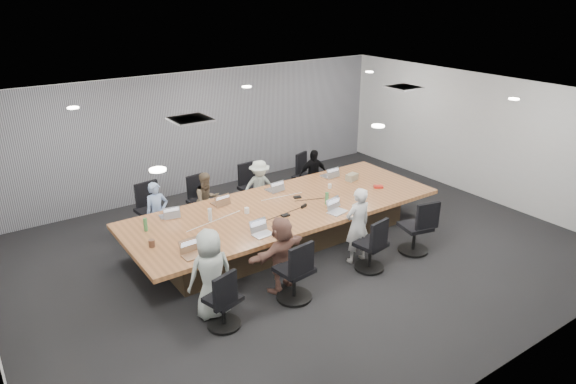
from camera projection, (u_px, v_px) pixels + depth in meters
floor at (300, 251)px, 9.52m from camera, size 10.00×8.00×0.00m
ceiling at (302, 101)px, 8.47m from camera, size 10.00×8.00×0.00m
wall_back at (201, 131)px, 12.05m from camera, size 10.00×0.00×2.80m
wall_front at (504, 281)px, 5.95m from camera, size 10.00×0.00×2.80m
wall_right at (479, 136)px, 11.63m from camera, size 0.00×8.00×2.80m
curtain at (202, 132)px, 11.99m from camera, size 9.80×0.04×2.80m
conference_table at (285, 222)px, 9.75m from camera, size 6.00×2.20×0.74m
chair_0 at (151, 215)px, 9.98m from camera, size 0.65×0.65×0.87m
chair_1 at (200, 205)px, 10.56m from camera, size 0.56×0.56×0.75m
chair_2 at (251, 192)px, 11.19m from camera, size 0.58×0.58×0.80m
chair_3 at (304, 180)px, 11.96m from camera, size 0.63×0.63×0.73m
chair_4 at (223, 304)px, 7.29m from camera, size 0.64×0.64×0.76m
chair_5 at (294, 274)px, 7.92m from camera, size 0.66×0.66×0.87m
chair_6 at (370, 248)px, 8.78m from camera, size 0.63×0.63×0.80m
chair_7 at (415, 231)px, 9.35m from camera, size 0.69×0.69×0.86m
person_0 at (157, 213)px, 9.65m from camera, size 0.45×0.30×1.20m
laptop_0 at (168, 216)px, 9.18m from camera, size 0.32×0.24×0.02m
person_1 at (207, 201)px, 10.21m from camera, size 0.61×0.49×1.19m
laptop_1 at (220, 203)px, 9.73m from camera, size 0.34×0.25×0.02m
person_2 at (260, 188)px, 10.85m from camera, size 0.86×0.61×1.21m
laptop_2 at (274, 189)px, 10.38m from camera, size 0.34×0.25×0.02m
person_3 at (313, 175)px, 11.60m from camera, size 0.74×0.41×1.19m
laptop_3 at (329, 175)px, 11.13m from camera, size 0.34×0.24×0.02m
person_4 at (211, 274)px, 7.43m from camera, size 0.70×0.47×1.39m
laptop_4 at (194, 255)px, 7.83m from camera, size 0.36×0.26×0.02m
person_5 at (281, 254)px, 8.11m from camera, size 1.23×0.62×1.27m
laptop_5 at (263, 235)px, 8.49m from camera, size 0.34×0.25×0.02m
person_6 at (358, 225)px, 8.93m from camera, size 0.53×0.36×1.39m
laptop_6 at (337, 212)px, 9.33m from camera, size 0.39×0.30×0.02m
bottle_green_left at (145, 225)px, 8.60m from camera, size 0.08×0.08×0.23m
bottle_green_right at (327, 198)px, 9.65m from camera, size 0.07×0.07×0.24m
bottle_clear at (210, 215)px, 8.97m from camera, size 0.08×0.08×0.23m
cup_white_far at (247, 211)px, 9.29m from camera, size 0.09×0.09×0.11m
cup_white_near at (330, 186)px, 10.44m from camera, size 0.08×0.08×0.09m
mug_brown at (152, 243)px, 8.09m from camera, size 0.12×0.12×0.12m
mic_left at (285, 215)px, 9.19m from camera, size 0.15×0.10×0.03m
mic_right at (297, 197)px, 9.97m from camera, size 0.17×0.14×0.03m
stapler at (304, 206)px, 9.54m from camera, size 0.15×0.09×0.06m
canvas_bag at (352, 177)px, 10.85m from camera, size 0.29×0.22×0.14m
snack_packet at (378, 187)px, 10.48m from camera, size 0.22×0.21×0.04m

